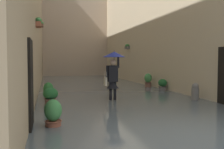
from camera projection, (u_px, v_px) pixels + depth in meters
name	position (u px, v px, depth m)	size (l,w,h in m)	color
ground_plane	(95.00, 88.00, 16.30)	(60.00, 60.00, 0.00)	#605B56
flood_water	(95.00, 87.00, 16.30)	(7.39, 28.18, 0.14)	#515B60
building_facade_left	(159.00, 23.00, 17.09)	(2.04, 26.18, 8.27)	beige
building_facade_far	(75.00, 13.00, 27.57)	(10.19, 1.80, 13.30)	tan
person_wading	(113.00, 67.00, 10.45)	(0.92, 0.92, 2.13)	#2D2319
potted_plant_far_right	(48.00, 92.00, 10.70)	(0.41, 0.41, 0.82)	brown
potted_plant_near_left	(148.00, 81.00, 15.64)	(0.44, 0.44, 0.94)	brown
potted_plant_near_right	(53.00, 115.00, 6.31)	(0.42, 0.42, 0.78)	brown
potted_plant_mid_left	(162.00, 85.00, 13.90)	(0.46, 0.46, 0.74)	#66605B
potted_plant_mid_right	(51.00, 97.00, 9.11)	(0.52, 0.52, 0.76)	brown
mooring_bollard	(195.00, 93.00, 10.47)	(0.30, 0.30, 0.81)	slate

